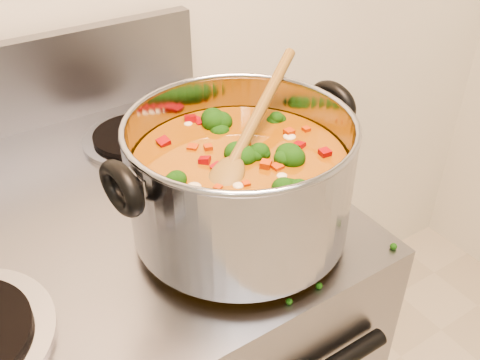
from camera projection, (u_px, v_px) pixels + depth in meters
name	position (u px, v px, depth m)	size (l,w,h in m)	color
stockpot	(240.00, 180.00, 0.68)	(0.35, 0.29, 0.17)	#9899A0
wooden_spoon	(245.00, 140.00, 0.66)	(0.24, 0.18, 0.09)	brown
cooktop_crumbs	(316.00, 240.00, 0.72)	(0.33, 0.14, 0.01)	black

